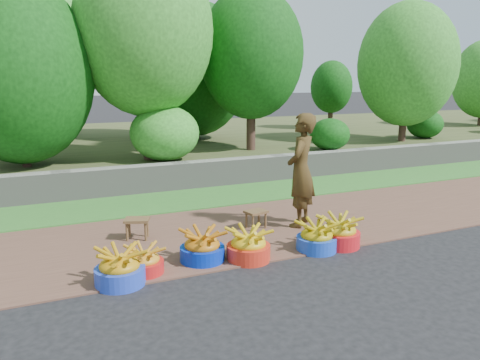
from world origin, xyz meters
name	(u,v)px	position (x,y,z in m)	size (l,w,h in m)	color
ground_plane	(280,261)	(0.00, 0.00, 0.00)	(120.00, 120.00, 0.00)	black
dirt_shoulder	(239,230)	(0.00, 1.25, 0.01)	(80.00, 2.50, 0.02)	brown
grass_verge	(195,198)	(0.00, 3.25, 0.02)	(80.00, 1.50, 0.04)	#32732A
retaining_wall	(181,176)	(0.00, 4.10, 0.28)	(80.00, 0.35, 0.55)	gray
earth_bank	(131,146)	(0.00, 9.00, 0.25)	(80.00, 10.00, 0.50)	#404925
vegetation	(220,64)	(1.87, 6.65, 2.55)	(34.47, 7.20, 4.37)	#38241D
basin_a	(120,269)	(-1.90, 0.13, 0.18)	(0.54, 0.54, 0.40)	blue
basin_b	(144,262)	(-1.60, 0.29, 0.15)	(0.45, 0.45, 0.33)	red
basin_c	(202,248)	(-0.88, 0.37, 0.18)	(0.54, 0.54, 0.40)	#0527B8
basin_d	(248,246)	(-0.34, 0.19, 0.18)	(0.54, 0.54, 0.40)	red
basin_e	(317,238)	(0.60, 0.13, 0.17)	(0.52, 0.52, 0.39)	blue
basin_f	(339,233)	(0.96, 0.15, 0.19)	(0.55, 0.55, 0.41)	red
stool_left	(137,223)	(-1.43, 1.47, 0.25)	(0.40, 0.35, 0.29)	brown
stool_right	(256,214)	(0.26, 1.22, 0.23)	(0.34, 0.29, 0.27)	brown
vendor_woman	(301,170)	(0.93, 1.09, 0.86)	(0.61, 0.40, 1.68)	black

